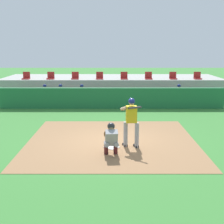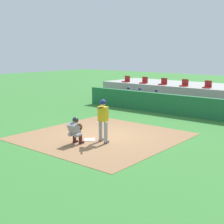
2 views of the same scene
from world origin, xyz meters
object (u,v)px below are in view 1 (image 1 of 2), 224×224
Objects in this scene: dugout_player_2 at (82,95)px; dugout_player_3 at (179,95)px; stadium_seat_2 at (75,77)px; stadium_seat_5 at (149,77)px; catcher_crouched at (111,138)px; dugout_player_1 at (61,95)px; stadium_seat_0 at (26,77)px; stadium_seat_7 at (198,77)px; dugout_player_0 at (45,95)px; stadium_seat_4 at (124,77)px; stadium_seat_1 at (51,77)px; batter_at_plate at (131,119)px; home_plate at (112,147)px; stadium_seat_6 at (173,77)px; stadium_seat_3 at (100,77)px.

dugout_player_3 is (5.91, 0.00, 0.00)m from dugout_player_2.
stadium_seat_2 is 1.00× the size of stadium_seat_5.
catcher_crouched is 11.27m from stadium_seat_5.
dugout_player_1 reaches higher than catcher_crouched.
stadium_seat_0 and stadium_seat_7 have the same top height.
dugout_player_0 is 5.36m from stadium_seat_4.
stadium_seat_1 is 1.00× the size of stadium_seat_4.
batter_at_plate is at bearing -57.74° from stadium_seat_0.
home_plate is 11.06m from stadium_seat_6.
dugout_player_1 is at bearing 0.00° from dugout_player_0.
batter_at_plate is 8.93m from dugout_player_1.
dugout_player_0 is 2.73m from stadium_seat_0.
stadium_seat_2 is at bearing 102.41° from catcher_crouched.
stadium_seat_7 is at bearing 0.00° from stadium_seat_1.
stadium_seat_2 is 1.00× the size of stadium_seat_6.
stadium_seat_6 is (5.89, 2.03, 0.86)m from dugout_player_2.
stadium_seat_2 is at bearing 107.20° from batter_at_plate.
dugout_player_1 is 2.71× the size of stadium_seat_6.
catcher_crouched is 11.26m from stadium_seat_2.
stadium_seat_1 reaches higher than dugout_player_1.
stadium_seat_3 reaches higher than batter_at_plate.
catcher_crouched is at bearing -102.67° from stadium_seat_5.
stadium_seat_7 is at bearing 60.81° from home_plate.
stadium_seat_2 is at bearing 106.69° from dugout_player_2.
stadium_seat_4 is 3.25m from stadium_seat_6.
dugout_player_3 is 2.71× the size of stadium_seat_3.
home_plate is 0.28× the size of catcher_crouched.
dugout_player_3 is 2.71× the size of stadium_seat_1.
stadium_seat_3 is at bearing 41.42° from dugout_player_1.
stadium_seat_5 is (6.50, 0.00, 0.00)m from stadium_seat_1.
stadium_seat_0 is 1.62m from stadium_seat_1.
stadium_seat_1 is (-4.75, 10.10, 0.50)m from batter_at_plate.
stadium_seat_4 and stadium_seat_7 have the same top height.
dugout_player_1 is 1.29m from dugout_player_2.
dugout_player_3 is (4.08, 8.14, 0.65)m from home_plate.
home_plate is at bearing -77.35° from dugout_player_2.
stadium_seat_1 is (1.62, 0.00, 0.00)m from stadium_seat_0.
catcher_crouched is 3.32× the size of stadium_seat_6.
dugout_player_3 is 2.71× the size of stadium_seat_7.
catcher_crouched is 3.32× the size of stadium_seat_3.
stadium_seat_0 is (-1.61, 2.03, 0.86)m from dugout_player_0.
stadium_seat_2 and stadium_seat_7 have the same top height.
dugout_player_1 and dugout_player_2 have the same top height.
stadium_seat_1 reaches higher than home_plate.
dugout_player_3 is at bearing 0.00° from dugout_player_2.
dugout_player_2 is (-1.80, 8.93, 0.07)m from catcher_crouched.
stadium_seat_7 is (8.81, 2.03, 0.86)m from dugout_player_1.
stadium_seat_4 and stadium_seat_5 have the same top height.
stadium_seat_0 is at bearing 180.00° from stadium_seat_1.
dugout_player_1 is at bearing 109.11° from catcher_crouched.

